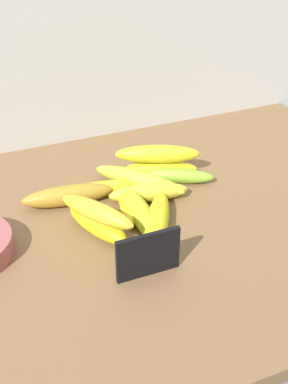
{
  "coord_description": "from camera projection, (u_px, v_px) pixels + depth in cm",
  "views": [
    {
      "loc": [
        -31.71,
        -68.72,
        59.03
      ],
      "look_at": [
        -2.51,
        2.58,
        8.0
      ],
      "focal_mm": 45.22,
      "sensor_mm": 36.0,
      "label": 1
    }
  ],
  "objects": [
    {
      "name": "banana_10",
      "position": [
        158.0,
        154.0,
        1.04
      ],
      "size": [
        18.4,
        10.38,
        3.96
      ],
      "primitive_type": "ellipsoid",
      "rotation": [
        0.0,
        0.0,
        5.91
      ],
      "color": "yellow",
      "rests_on": "banana_2"
    },
    {
      "name": "banana_0",
      "position": [
        140.0,
        180.0,
        1.02
      ],
      "size": [
        16.75,
        18.53,
        4.02
      ],
      "primitive_type": "ellipsoid",
      "rotation": [
        0.0,
        0.0,
        5.42
      ],
      "color": "#ACBD33",
      "rests_on": "counter_top"
    },
    {
      "name": "counter_top",
      "position": [
        161.0,
        224.0,
        0.95
      ],
      "size": [
        110.0,
        76.0,
        3.0
      ],
      "primitive_type": "cube",
      "color": "brown",
      "rests_on": "ground"
    },
    {
      "name": "banana_4",
      "position": [
        142.0,
        215.0,
        0.91
      ],
      "size": [
        4.8,
        21.11,
        4.08
      ],
      "primitive_type": "ellipsoid",
      "rotation": [
        0.0,
        0.0,
        1.54
      ],
      "color": "#B7C624",
      "rests_on": "counter_top"
    },
    {
      "name": "chalkboard_sign",
      "position": [
        148.0,
        256.0,
        0.79
      ],
      "size": [
        11.0,
        1.8,
        8.4
      ],
      "color": "black",
      "rests_on": "counter_top"
    },
    {
      "name": "banana_9",
      "position": [
        147.0,
        193.0,
        0.98
      ],
      "size": [
        16.75,
        7.2,
        3.87
      ],
      "primitive_type": "ellipsoid",
      "rotation": [
        0.0,
        0.0,
        6.07
      ],
      "color": "gold",
      "rests_on": "counter_top"
    },
    {
      "name": "banana_8",
      "position": [
        98.0,
        224.0,
        0.89
      ],
      "size": [
        9.95,
        15.63,
        4.27
      ],
      "primitive_type": "ellipsoid",
      "rotation": [
        0.0,
        0.0,
        1.98
      ],
      "color": "yellow",
      "rests_on": "counter_top"
    },
    {
      "name": "banana_3",
      "position": [
        157.0,
        222.0,
        0.89
      ],
      "size": [
        12.97,
        18.67,
        4.17
      ],
      "primitive_type": "ellipsoid",
      "rotation": [
        0.0,
        0.0,
        1.06
      ],
      "color": "yellow",
      "rests_on": "counter_top"
    },
    {
      "name": "back_wall",
      "position": [
        92.0,
        3.0,
        1.06
      ],
      "size": [
        130.0,
        2.0,
        70.0
      ],
      "primitive_type": "cube",
      "color": "beige",
      "rests_on": "ground"
    },
    {
      "name": "banana_6",
      "position": [
        126.0,
        199.0,
        0.97
      ],
      "size": [
        7.69,
        18.18,
        3.27
      ],
      "primitive_type": "ellipsoid",
      "rotation": [
        0.0,
        0.0,
        4.46
      ],
      "color": "yellow",
      "rests_on": "counter_top"
    },
    {
      "name": "banana_1",
      "position": [
        68.0,
        195.0,
        0.97
      ],
      "size": [
        18.72,
        6.42,
        4.22
      ],
      "primitive_type": "ellipsoid",
      "rotation": [
        0.0,
        0.0,
        3.02
      ],
      "color": "#AF8327",
      "rests_on": "counter_top"
    },
    {
      "name": "banana_7",
      "position": [
        178.0,
        176.0,
        1.04
      ],
      "size": [
        15.22,
        10.18,
        3.27
      ],
      "primitive_type": "ellipsoid",
      "rotation": [
        0.0,
        0.0,
        2.65
      ],
      "color": "#88B830",
      "rests_on": "counter_top"
    },
    {
      "name": "banana_2",
      "position": [
        161.0,
        169.0,
        1.06
      ],
      "size": [
        16.15,
        9.38,
        3.63
      ],
      "primitive_type": "ellipsoid",
      "rotation": [
        0.0,
        0.0,
        5.9
      ],
      "color": "yellow",
      "rests_on": "counter_top"
    },
    {
      "name": "banana_11",
      "position": [
        97.0,
        212.0,
        0.85
      ],
      "size": [
        11.75,
        15.11,
        3.59
      ],
      "primitive_type": "ellipsoid",
      "rotation": [
        0.0,
        0.0,
        2.16
      ],
      "color": "yellow",
      "rests_on": "banana_8"
    },
    {
      "name": "banana_5",
      "position": [
        98.0,
        189.0,
        0.99
      ],
      "size": [
        20.12,
        6.07,
        3.22
      ],
      "primitive_type": "ellipsoid",
      "rotation": [
        0.0,
        0.0,
        3.0
      ],
      "color": "yellow",
      "rests_on": "counter_top"
    }
  ]
}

